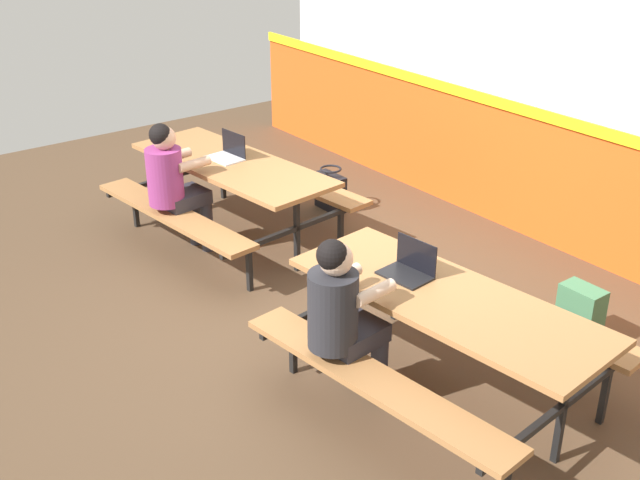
{
  "coord_description": "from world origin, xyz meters",
  "views": [
    {
      "loc": [
        4.31,
        -3.27,
        3.14
      ],
      "look_at": [
        0.0,
        -0.01,
        0.55
      ],
      "focal_mm": 44.98,
      "sensor_mm": 36.0,
      "label": 1
    }
  ],
  "objects_px": {
    "tote_bag_bright": "(331,191)",
    "picnic_table_right": "(445,319)",
    "picnic_table_left": "(232,179)",
    "laptop_dark": "(409,268)",
    "student_further": "(342,312)",
    "laptop_silver": "(228,153)",
    "backpack_dark": "(580,315)",
    "student_nearer": "(173,179)"
  },
  "relations": [
    {
      "from": "tote_bag_bright",
      "to": "picnic_table_right",
      "type": "bearing_deg",
      "value": -24.78
    },
    {
      "from": "picnic_table_left",
      "to": "laptop_dark",
      "type": "height_order",
      "value": "laptop_dark"
    },
    {
      "from": "picnic_table_right",
      "to": "student_further",
      "type": "relative_size",
      "value": 1.76
    },
    {
      "from": "picnic_table_right",
      "to": "laptop_silver",
      "type": "relative_size",
      "value": 6.21
    },
    {
      "from": "student_further",
      "to": "tote_bag_bright",
      "type": "relative_size",
      "value": 2.81
    },
    {
      "from": "picnic_table_right",
      "to": "laptop_dark",
      "type": "height_order",
      "value": "laptop_dark"
    },
    {
      "from": "picnic_table_left",
      "to": "student_further",
      "type": "distance_m",
      "value": 2.65
    },
    {
      "from": "picnic_table_right",
      "to": "student_further",
      "type": "bearing_deg",
      "value": -115.34
    },
    {
      "from": "picnic_table_right",
      "to": "laptop_silver",
      "type": "xyz_separation_m",
      "value": [
        -2.91,
        0.22,
        0.21
      ]
    },
    {
      "from": "picnic_table_left",
      "to": "laptop_dark",
      "type": "relative_size",
      "value": 6.21
    },
    {
      "from": "student_further",
      "to": "backpack_dark",
      "type": "distance_m",
      "value": 1.94
    },
    {
      "from": "picnic_table_left",
      "to": "backpack_dark",
      "type": "relative_size",
      "value": 4.82
    },
    {
      "from": "laptop_silver",
      "to": "student_nearer",
      "type": "bearing_deg",
      "value": -81.75
    },
    {
      "from": "student_further",
      "to": "tote_bag_bright",
      "type": "distance_m",
      "value": 3.21
    },
    {
      "from": "laptop_dark",
      "to": "student_nearer",
      "type": "bearing_deg",
      "value": -171.6
    },
    {
      "from": "picnic_table_right",
      "to": "tote_bag_bright",
      "type": "bearing_deg",
      "value": 155.22
    },
    {
      "from": "picnic_table_left",
      "to": "student_further",
      "type": "relative_size",
      "value": 1.76
    },
    {
      "from": "picnic_table_right",
      "to": "student_further",
      "type": "height_order",
      "value": "student_further"
    },
    {
      "from": "student_further",
      "to": "laptop_silver",
      "type": "xyz_separation_m",
      "value": [
        -2.63,
        0.81,
        0.08
      ]
    },
    {
      "from": "student_nearer",
      "to": "tote_bag_bright",
      "type": "distance_m",
      "value": 1.75
    },
    {
      "from": "picnic_table_left",
      "to": "backpack_dark",
      "type": "bearing_deg",
      "value": 19.56
    },
    {
      "from": "picnic_table_left",
      "to": "laptop_silver",
      "type": "distance_m",
      "value": 0.23
    },
    {
      "from": "picnic_table_right",
      "to": "tote_bag_bright",
      "type": "distance_m",
      "value": 3.13
    },
    {
      "from": "student_nearer",
      "to": "laptop_dark",
      "type": "height_order",
      "value": "student_nearer"
    },
    {
      "from": "backpack_dark",
      "to": "laptop_dark",
      "type": "bearing_deg",
      "value": -111.03
    },
    {
      "from": "laptop_silver",
      "to": "tote_bag_bright",
      "type": "xyz_separation_m",
      "value": [
        0.09,
        1.08,
        -0.59
      ]
    },
    {
      "from": "laptop_silver",
      "to": "backpack_dark",
      "type": "distance_m",
      "value": 3.26
    },
    {
      "from": "student_further",
      "to": "laptop_dark",
      "type": "bearing_deg",
      "value": 96.19
    },
    {
      "from": "picnic_table_left",
      "to": "laptop_silver",
      "type": "height_order",
      "value": "laptop_silver"
    },
    {
      "from": "laptop_silver",
      "to": "backpack_dark",
      "type": "xyz_separation_m",
      "value": [
        3.04,
        1.02,
        -0.57
      ]
    },
    {
      "from": "picnic_table_right",
      "to": "student_nearer",
      "type": "bearing_deg",
      "value": -172.62
    },
    {
      "from": "picnic_table_left",
      "to": "laptop_silver",
      "type": "relative_size",
      "value": 6.21
    },
    {
      "from": "picnic_table_right",
      "to": "picnic_table_left",
      "type": "bearing_deg",
      "value": 176.02
    },
    {
      "from": "picnic_table_left",
      "to": "laptop_silver",
      "type": "xyz_separation_m",
      "value": [
        -0.1,
        0.03,
        0.21
      ]
    },
    {
      "from": "picnic_table_left",
      "to": "student_nearer",
      "type": "height_order",
      "value": "student_nearer"
    },
    {
      "from": "student_further",
      "to": "laptop_silver",
      "type": "distance_m",
      "value": 2.76
    },
    {
      "from": "student_nearer",
      "to": "backpack_dark",
      "type": "bearing_deg",
      "value": 28.51
    },
    {
      "from": "laptop_silver",
      "to": "student_further",
      "type": "bearing_deg",
      "value": -17.15
    },
    {
      "from": "picnic_table_right",
      "to": "laptop_dark",
      "type": "bearing_deg",
      "value": 179.87
    },
    {
      "from": "student_nearer",
      "to": "student_further",
      "type": "xyz_separation_m",
      "value": [
        2.55,
        -0.22,
        0.0
      ]
    },
    {
      "from": "student_nearer",
      "to": "backpack_dark",
      "type": "xyz_separation_m",
      "value": [
        2.96,
        1.61,
        -0.49
      ]
    },
    {
      "from": "laptop_silver",
      "to": "tote_bag_bright",
      "type": "distance_m",
      "value": 1.24
    }
  ]
}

